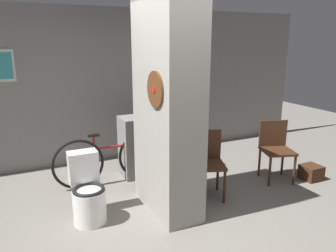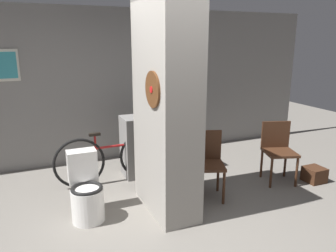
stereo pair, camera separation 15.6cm
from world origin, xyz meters
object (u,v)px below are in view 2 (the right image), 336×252
(chair_near_pillar, at_px, (207,160))
(chair_by_doorway, at_px, (278,148))
(toilet, at_px, (86,192))
(bottle_tall, at_px, (160,110))
(bicycle, at_px, (113,158))

(chair_near_pillar, xyz_separation_m, chair_by_doorway, (1.23, 0.03, 0.00))
(toilet, height_order, bottle_tall, bottle_tall)
(chair_near_pillar, bearing_deg, chair_by_doorway, 21.56)
(bicycle, bearing_deg, bottle_tall, 4.58)
(chair_by_doorway, bearing_deg, bicycle, 176.45)
(bottle_tall, bearing_deg, bicycle, -175.42)
(toilet, xyz_separation_m, chair_near_pillar, (1.59, -0.04, 0.18))
(chair_near_pillar, height_order, chair_by_doorway, same)
(chair_by_doorway, distance_m, bicycle, 2.47)
(chair_near_pillar, bearing_deg, bottle_tall, 125.00)
(chair_near_pillar, distance_m, bottle_tall, 1.16)
(toilet, height_order, chair_near_pillar, chair_near_pillar)
(toilet, bearing_deg, bicycle, 58.79)
(toilet, bearing_deg, bottle_tall, 35.55)
(chair_near_pillar, relative_size, bottle_tall, 3.51)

